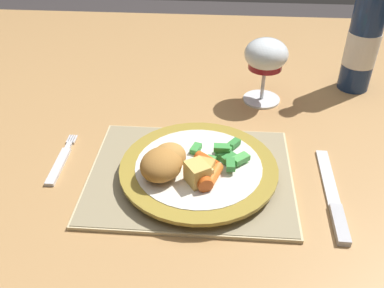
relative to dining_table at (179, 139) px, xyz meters
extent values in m
cube|color=#AD7F4C|center=(0.00, 0.00, 0.06)|extent=(1.47, 1.05, 0.04)
cube|color=#CCB789|center=(0.04, -0.20, 0.08)|extent=(0.31, 0.24, 0.01)
cube|color=gray|center=(0.04, -0.20, 0.08)|extent=(0.30, 0.24, 0.00)
cylinder|color=white|center=(0.05, -0.21, 0.09)|extent=(0.19, 0.19, 0.01)
cylinder|color=olive|center=(0.05, -0.21, 0.10)|extent=(0.24, 0.24, 0.01)
cylinder|color=white|center=(0.05, -0.21, 0.10)|extent=(0.19, 0.19, 0.00)
ellipsoid|color=#B77F3D|center=(0.01, -0.21, 0.12)|extent=(0.07, 0.07, 0.04)
ellipsoid|color=#A87033|center=(0.00, -0.23, 0.12)|extent=(0.08, 0.08, 0.04)
ellipsoid|color=#B77F3D|center=(0.00, -0.23, 0.12)|extent=(0.08, 0.08, 0.04)
cube|color=green|center=(0.04, -0.17, 0.11)|extent=(0.02, 0.02, 0.01)
cube|color=#338438|center=(0.10, -0.20, 0.11)|extent=(0.03, 0.02, 0.01)
cube|color=green|center=(0.09, -0.18, 0.11)|extent=(0.02, 0.02, 0.01)
cube|color=#338438|center=(0.10, -0.16, 0.11)|extent=(0.02, 0.02, 0.01)
cube|color=#4CA84C|center=(0.07, -0.20, 0.11)|extent=(0.02, 0.03, 0.01)
cube|color=#4CA84C|center=(0.11, -0.20, 0.11)|extent=(0.03, 0.03, 0.01)
cube|color=#338438|center=(0.10, -0.21, 0.11)|extent=(0.01, 0.02, 0.01)
cube|color=green|center=(0.08, -0.18, 0.12)|extent=(0.02, 0.01, 0.01)
cube|color=green|center=(0.09, -0.19, 0.11)|extent=(0.02, 0.01, 0.01)
cube|color=green|center=(0.08, -0.18, 0.11)|extent=(0.02, 0.03, 0.01)
cylinder|color=#CC5119|center=(0.06, -0.25, 0.11)|extent=(0.03, 0.04, 0.02)
cylinder|color=orange|center=(0.06, -0.24, 0.11)|extent=(0.02, 0.05, 0.02)
cylinder|color=orange|center=(0.07, -0.24, 0.11)|extent=(0.03, 0.05, 0.02)
cylinder|color=#CC5119|center=(0.06, -0.21, 0.11)|extent=(0.04, 0.04, 0.02)
cube|color=silver|center=(-0.17, -0.20, 0.08)|extent=(0.02, 0.09, 0.01)
cube|color=silver|center=(-0.17, -0.14, 0.08)|extent=(0.01, 0.02, 0.01)
cube|color=silver|center=(-0.16, -0.12, 0.08)|extent=(0.00, 0.02, 0.00)
cube|color=silver|center=(-0.17, -0.12, 0.08)|extent=(0.00, 0.02, 0.00)
cube|color=silver|center=(-0.17, -0.12, 0.08)|extent=(0.00, 0.02, 0.00)
cube|color=silver|center=(-0.18, -0.12, 0.08)|extent=(0.00, 0.02, 0.00)
cube|color=silver|center=(0.25, -0.19, 0.08)|extent=(0.02, 0.13, 0.00)
cube|color=#B2B2B7|center=(0.25, -0.29, 0.08)|extent=(0.02, 0.07, 0.01)
cylinder|color=silver|center=(0.16, 0.04, 0.08)|extent=(0.07, 0.07, 0.00)
cylinder|color=silver|center=(0.16, 0.04, 0.11)|extent=(0.01, 0.01, 0.06)
ellipsoid|color=silver|center=(0.16, 0.04, 0.17)|extent=(0.08, 0.08, 0.06)
cylinder|color=maroon|center=(0.16, 0.04, 0.15)|extent=(0.06, 0.06, 0.02)
cylinder|color=navy|center=(0.35, 0.11, 0.17)|extent=(0.06, 0.06, 0.19)
cylinder|color=white|center=(0.35, 0.11, 0.16)|extent=(0.06, 0.06, 0.07)
cube|color=gold|center=(0.06, -0.23, 0.11)|extent=(0.03, 0.03, 0.03)
cube|color=#DBB256|center=(0.05, -0.24, 0.12)|extent=(0.04, 0.04, 0.03)
cube|color=#E5BC66|center=(0.06, -0.24, 0.11)|extent=(0.03, 0.03, 0.02)
cube|color=#E5BC66|center=(0.06, -0.23, 0.11)|extent=(0.02, 0.02, 0.02)
camera|label=1|loc=(0.08, -0.70, 0.50)|focal=40.00mm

